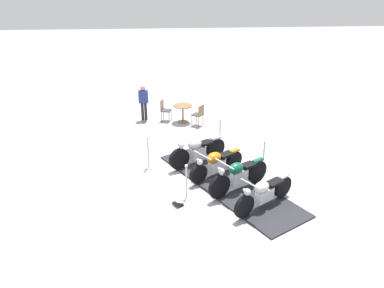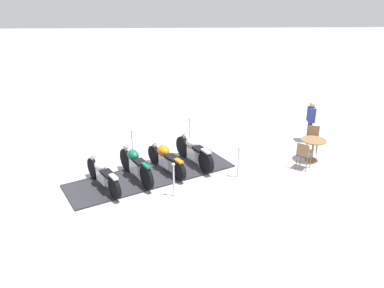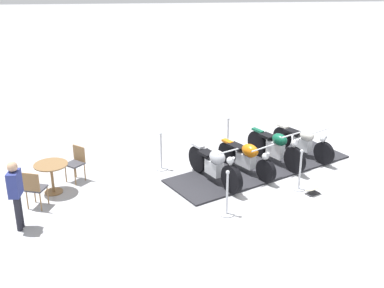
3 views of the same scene
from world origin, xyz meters
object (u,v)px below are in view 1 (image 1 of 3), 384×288
info_placard (178,203)px  cafe_chair_near_table (199,114)px  motorcycle_chrome (197,150)px  stanchion_right_front (149,159)px  motorcycle_cream (264,193)px  bystander_person (143,100)px  stanchion_left_front (220,138)px  cafe_table (183,109)px  motorcycle_forest (238,175)px  stanchion_left_mid (263,162)px  stanchion_right_mid (186,187)px  motorcycle_copper (216,163)px  cafe_chair_across_table (165,109)px

info_placard → cafe_chair_near_table: 6.02m
motorcycle_chrome → stanchion_right_front: (0.09, -1.61, -0.19)m
motorcycle_cream → bystander_person: bearing=-98.2°
motorcycle_cream → stanchion_left_front: 4.10m
motorcycle_cream → cafe_table: 6.98m
motorcycle_chrome → motorcycle_cream: bearing=89.7°
motorcycle_forest → cafe_chair_near_table: bearing=-115.0°
stanchion_left_mid → cafe_table: stanchion_left_mid is taller
motorcycle_chrome → cafe_chair_near_table: bearing=-126.3°
motorcycle_cream → cafe_chair_near_table: size_ratio=2.04×
stanchion_left_mid → stanchion_right_front: bearing=-98.3°
stanchion_right_mid → stanchion_right_front: bearing=-151.0°
motorcycle_copper → stanchion_left_front: size_ratio=1.70×
cafe_chair_across_table → bystander_person: (-0.16, -0.90, 0.40)m
cafe_chair_near_table → motorcycle_cream: bearing=138.2°
cafe_chair_near_table → bystander_person: size_ratio=0.58×
stanchion_left_front → bystander_person: (-3.10, -2.86, 0.61)m
stanchion_right_mid → stanchion_left_mid: stanchion_right_mid is taller
motorcycle_copper → info_placard: size_ratio=4.61×
stanchion_right_front → bystander_person: bystander_person is taller
bystander_person → stanchion_left_mid: bearing=39.9°
cafe_chair_near_table → stanchion_left_front: bearing=142.4°
info_placard → cafe_chair_across_table: size_ratio=0.42×
motorcycle_chrome → bystander_person: (-4.45, -1.88, 0.42)m
motorcycle_cream → cafe_chair_across_table: (-7.01, -2.49, 0.06)m
stanchion_right_front → stanchion_left_mid: size_ratio=1.03×
stanchion_right_front → bystander_person: (-4.54, -0.27, 0.61)m
motorcycle_forest → motorcycle_cream: size_ratio=1.03×
motorcycle_chrome → cafe_table: motorcycle_chrome is taller
stanchion_right_mid → motorcycle_forest: bearing=99.2°
stanchion_left_front → stanchion_right_mid: bearing=-23.7°
cafe_table → bystander_person: (-0.40, -1.68, 0.36)m
motorcycle_cream → cafe_table: bearing=-109.4°
motorcycle_copper → motorcycle_cream: (1.81, 1.01, -0.01)m
cafe_chair_near_table → motorcycle_forest: bearing=134.5°
motorcycle_copper → stanchion_right_mid: stanchion_right_mid is taller
motorcycle_chrome → cafe_table: 4.05m
motorcycle_chrome → stanchion_right_mid: stanchion_right_mid is taller
motorcycle_forest → bystander_person: size_ratio=1.23×
cafe_chair_near_table → motorcycle_copper: bearing=129.3°
motorcycle_copper → cafe_chair_near_table: (-4.44, -0.05, 0.05)m
stanchion_left_mid → info_placard: bearing=-59.0°
cafe_chair_near_table → motorcycle_chrome: bearing=121.4°
stanchion_left_front → bystander_person: size_ratio=0.68×
stanchion_left_front → cafe_chair_across_table: 3.54m
info_placard → stanchion_left_mid: bearing=-87.9°
stanchion_left_mid → motorcycle_forest: bearing=-42.1°
cafe_chair_near_table → cafe_table: bearing=0.0°
motorcycle_forest → cafe_chair_across_table: bearing=-103.0°
stanchion_right_mid → cafe_table: bearing=177.0°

